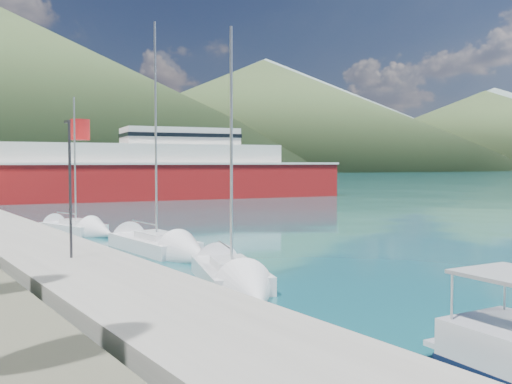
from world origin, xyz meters
TOP-DOWN VIEW (x-y plane):
  - quay at (-9.00, 26.00)m, footprint 5.00×88.00m
  - hills_far at (138.59, 618.73)m, footprint 1480.00×900.00m
  - hills_near at (98.04, 372.50)m, footprint 1010.00×520.00m
  - lamp_posts at (-9.00, 14.88)m, footprint 0.15×45.92m
  - sailboat_near at (-4.66, 8.30)m, footprint 4.91×8.26m
  - sailboat_mid at (-3.00, 17.49)m, footprint 2.81×9.59m
  - sailboat_far at (-3.86, 28.87)m, footprint 4.14×7.45m
  - ferry at (15.07, 63.77)m, footprint 57.76×22.92m

SIDE VIEW (x-z plane):
  - sailboat_far at x=-3.86m, z-range -4.92..5.52m
  - sailboat_near at x=-4.66m, z-range -5.39..6.00m
  - sailboat_mid at x=-3.00m, z-range -6.52..7.17m
  - quay at x=-9.00m, z-range 0.00..0.80m
  - ferry at x=15.07m, z-range -2.20..9.03m
  - lamp_posts at x=-9.00m, z-range 1.05..7.11m
  - hills_near at x=98.04m, z-range -8.32..106.68m
  - hills_far at x=138.59m, z-range -12.61..167.39m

